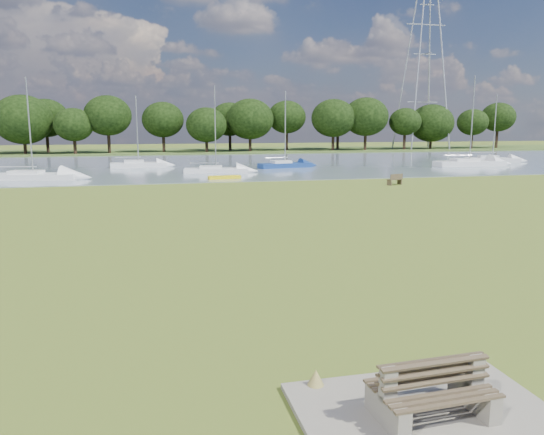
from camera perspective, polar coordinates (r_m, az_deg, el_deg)
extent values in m
plane|color=olive|center=(22.03, -1.65, -2.42)|extent=(220.00, 220.00, 0.00)
cube|color=gray|center=(63.41, -9.34, 5.60)|extent=(220.00, 40.00, 0.10)
cube|color=#4C6626|center=(93.30, -10.64, 6.94)|extent=(220.00, 20.00, 0.40)
cube|color=gray|center=(9.53, 16.68, -19.98)|extent=(4.20, 3.20, 0.10)
cube|color=gray|center=(9.02, 12.27, -19.52)|extent=(0.29, 1.12, 0.47)
cube|color=gray|center=(8.82, 12.38, -17.13)|extent=(0.24, 0.20, 0.58)
cube|color=gray|center=(9.81, 20.87, -17.44)|extent=(0.29, 1.12, 0.47)
cube|color=gray|center=(9.62, 21.03, -15.20)|extent=(0.24, 0.20, 0.58)
cube|color=brown|center=(9.02, 18.11, -18.05)|extent=(1.92, 0.52, 0.04)
cube|color=brown|center=(9.08, 17.26, -15.59)|extent=(1.91, 0.23, 0.46)
cube|color=brown|center=(9.54, 15.68, -16.31)|extent=(1.92, 0.52, 0.04)
cube|color=brown|center=(9.20, 16.66, -15.19)|extent=(1.91, 0.23, 0.46)
cube|color=brown|center=(42.57, 12.50, 3.68)|extent=(0.24, 0.42, 0.44)
cube|color=brown|center=(43.50, 13.57, 3.77)|extent=(0.24, 0.42, 0.44)
cube|color=brown|center=(43.01, 13.05, 4.02)|extent=(1.47, 0.96, 0.05)
cube|color=brown|center=(42.87, 13.26, 4.29)|extent=(1.32, 0.61, 0.43)
cube|color=yellow|center=(46.25, -5.13, 4.34)|extent=(2.90, 1.01, 0.28)
cylinder|color=#A4A7AB|center=(101.23, 15.52, 16.80)|extent=(0.26, 0.26, 34.19)
cylinder|color=#A4A7AB|center=(103.71, 18.08, 16.50)|extent=(0.26, 0.26, 34.19)
cylinder|color=#A4A7AB|center=(105.70, 14.15, 16.56)|extent=(0.26, 0.26, 34.19)
cylinder|color=#A4A7AB|center=(108.07, 16.64, 16.29)|extent=(0.26, 0.26, 34.19)
cube|color=#A4A7AB|center=(105.39, 16.24, 19.31)|extent=(7.61, 0.16, 0.16)
cylinder|color=black|center=(91.07, -25.29, 7.28)|extent=(0.44, 0.44, 3.38)
ellipsoid|color=black|center=(91.03, -25.48, 9.87)|extent=(6.19, 6.19, 5.26)
cylinder|color=black|center=(89.89, -20.89, 7.64)|extent=(0.44, 0.44, 3.63)
ellipsoid|color=black|center=(89.86, -21.07, 10.46)|extent=(7.08, 7.08, 6.02)
cylinder|color=black|center=(89.26, -16.38, 7.63)|extent=(0.44, 0.44, 2.87)
ellipsoid|color=black|center=(89.21, -16.50, 9.88)|extent=(7.96, 7.96, 6.77)
cylinder|color=black|center=(89.16, -11.85, 7.90)|extent=(0.44, 0.44, 3.12)
ellipsoid|color=black|center=(89.11, -11.94, 10.35)|extent=(6.19, 6.19, 5.26)
cylinder|color=black|center=(89.61, -7.33, 8.12)|extent=(0.44, 0.44, 3.38)
ellipsoid|color=black|center=(89.57, -7.39, 10.76)|extent=(7.08, 7.08, 6.02)
cylinder|color=black|center=(90.60, -2.88, 8.29)|extent=(0.44, 0.44, 3.63)
ellipsoid|color=black|center=(90.58, -2.91, 11.10)|extent=(7.96, 7.96, 6.77)
cylinder|color=black|center=(92.13, 1.45, 8.09)|extent=(0.44, 0.44, 2.87)
ellipsoid|color=black|center=(92.08, 1.46, 10.27)|extent=(6.19, 6.19, 5.26)
cylinder|color=black|center=(94.14, 5.61, 8.17)|extent=(0.44, 0.44, 3.12)
ellipsoid|color=black|center=(94.10, 5.65, 10.49)|extent=(7.08, 7.08, 6.02)
cylinder|color=black|center=(96.62, 9.59, 8.20)|extent=(0.44, 0.44, 3.38)
ellipsoid|color=black|center=(96.58, 9.66, 10.64)|extent=(7.96, 7.96, 6.77)
cylinder|color=black|center=(99.53, 13.35, 8.19)|extent=(0.44, 0.44, 3.63)
ellipsoid|color=black|center=(99.50, 13.45, 10.74)|extent=(6.19, 6.19, 5.26)
cylinder|color=black|center=(102.85, 16.87, 7.87)|extent=(0.44, 0.44, 2.87)
ellipsoid|color=black|center=(102.80, 16.97, 9.82)|extent=(7.08, 7.08, 6.02)
cylinder|color=black|center=(106.51, 20.16, 7.82)|extent=(0.44, 0.44, 3.12)
ellipsoid|color=black|center=(106.47, 20.29, 9.87)|extent=(7.96, 7.96, 6.77)
cylinder|color=black|center=(110.49, 23.23, 7.75)|extent=(0.44, 0.44, 3.38)
ellipsoid|color=black|center=(110.46, 23.38, 9.88)|extent=(6.19, 6.19, 5.26)
cube|color=silver|center=(50.09, -24.29, 4.16)|extent=(7.76, 3.69, 0.69)
cube|color=silver|center=(50.30, -24.95, 4.61)|extent=(2.92, 2.18, 0.44)
cylinder|color=#A5A8AD|center=(49.90, -24.64, 8.95)|extent=(0.12, 0.12, 8.09)
cube|color=silver|center=(72.16, 22.62, 5.83)|extent=(6.63, 3.66, 0.74)
cube|color=silver|center=(71.97, 22.26, 6.20)|extent=(2.56, 2.02, 0.48)
cylinder|color=#A5A8AD|center=(72.03, 22.84, 9.03)|extent=(0.13, 0.13, 7.77)
cube|color=navy|center=(58.00, 1.42, 5.73)|extent=(6.15, 2.89, 0.71)
cube|color=silver|center=(57.75, 1.00, 6.15)|extent=(2.31, 1.72, 0.46)
cylinder|color=#A5A8AD|center=(57.84, 1.44, 9.67)|extent=(0.12, 0.12, 7.65)
cube|color=silver|center=(60.26, -14.15, 5.60)|extent=(6.03, 1.87, 0.72)
cube|color=silver|center=(60.22, -14.63, 6.00)|extent=(2.13, 1.38, 0.46)
cylinder|color=#A5A8AD|center=(60.10, -14.31, 9.16)|extent=(0.12, 0.12, 7.18)
cube|color=silver|center=(64.31, 20.47, 5.56)|extent=(8.05, 2.37, 0.79)
cube|color=silver|center=(63.94, 20.01, 6.00)|extent=(2.83, 1.81, 0.51)
cylinder|color=#A5A8AD|center=(64.17, 20.74, 9.90)|extent=(0.14, 0.14, 9.40)
cube|color=silver|center=(52.13, -6.05, 5.15)|extent=(6.33, 2.60, 0.62)
cube|color=silver|center=(52.11, -6.60, 5.55)|extent=(2.33, 1.65, 0.40)
cylinder|color=#A5A8AD|center=(51.95, -6.13, 9.63)|extent=(0.11, 0.11, 7.89)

